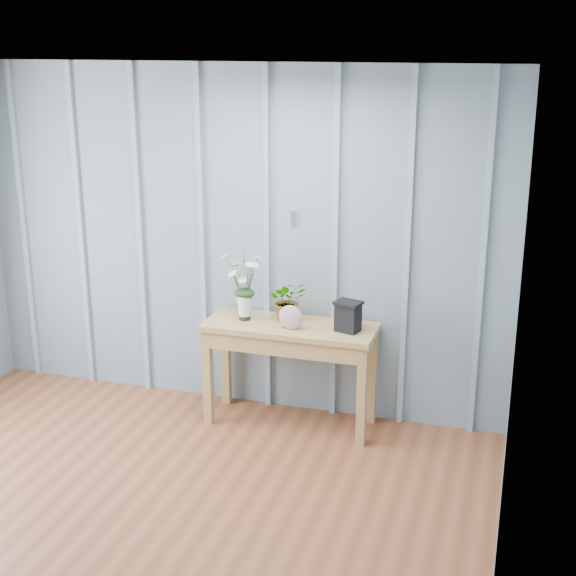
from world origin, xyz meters
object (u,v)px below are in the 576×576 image
(sideboard, at_px, (290,340))
(carved_box, at_px, (348,316))
(felt_disc_vessel, at_px, (291,317))
(daisy_vase, at_px, (244,276))

(sideboard, bearing_deg, carved_box, -1.96)
(carved_box, bearing_deg, sideboard, 178.04)
(sideboard, distance_m, carved_box, 0.47)
(sideboard, height_order, felt_disc_vessel, felt_disc_vessel)
(sideboard, relative_size, carved_box, 5.67)
(sideboard, distance_m, daisy_vase, 0.55)
(felt_disc_vessel, relative_size, carved_box, 0.82)
(sideboard, xyz_separation_m, daisy_vase, (-0.34, 0.00, 0.43))
(sideboard, xyz_separation_m, carved_box, (0.41, -0.01, 0.22))
(sideboard, bearing_deg, daisy_vase, 179.34)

